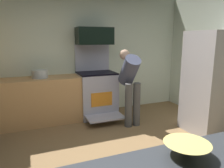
{
  "coord_description": "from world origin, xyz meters",
  "views": [
    {
      "loc": [
        -0.99,
        -2.25,
        1.63
      ],
      "look_at": [
        0.04,
        0.3,
        1.05
      ],
      "focal_mm": 34.15,
      "sensor_mm": 36.0,
      "label": 1
    }
  ],
  "objects_px": {
    "stock_pot": "(40,74)",
    "microwave": "(94,36)",
    "oven_range": "(97,93)",
    "person_cook": "(130,81)",
    "refrigerator": "(214,83)",
    "mixing_bowl_small": "(187,149)"
  },
  "relations": [
    {
      "from": "oven_range",
      "to": "refrigerator",
      "type": "xyz_separation_m",
      "value": [
        1.68,
        -1.49,
        0.37
      ]
    },
    {
      "from": "stock_pot",
      "to": "microwave",
      "type": "bearing_deg",
      "value": 4.07
    },
    {
      "from": "person_cook",
      "to": "refrigerator",
      "type": "bearing_deg",
      "value": -34.05
    },
    {
      "from": "refrigerator",
      "to": "mixing_bowl_small",
      "type": "xyz_separation_m",
      "value": [
        -2.11,
        -1.74,
        0.06
      ]
    },
    {
      "from": "oven_range",
      "to": "person_cook",
      "type": "xyz_separation_m",
      "value": [
        0.46,
        -0.67,
        0.34
      ]
    },
    {
      "from": "oven_range",
      "to": "refrigerator",
      "type": "height_order",
      "value": "refrigerator"
    },
    {
      "from": "person_cook",
      "to": "microwave",
      "type": "bearing_deg",
      "value": 120.92
    },
    {
      "from": "microwave",
      "to": "person_cook",
      "type": "bearing_deg",
      "value": -59.08
    },
    {
      "from": "oven_range",
      "to": "person_cook",
      "type": "distance_m",
      "value": 0.87
    },
    {
      "from": "microwave",
      "to": "refrigerator",
      "type": "relative_size",
      "value": 0.42
    },
    {
      "from": "refrigerator",
      "to": "mixing_bowl_small",
      "type": "height_order",
      "value": "refrigerator"
    },
    {
      "from": "mixing_bowl_small",
      "to": "stock_pot",
      "type": "height_order",
      "value": "stock_pot"
    },
    {
      "from": "refrigerator",
      "to": "stock_pot",
      "type": "bearing_deg",
      "value": 151.73
    },
    {
      "from": "refrigerator",
      "to": "stock_pot",
      "type": "distance_m",
      "value": 3.19
    },
    {
      "from": "refrigerator",
      "to": "person_cook",
      "type": "height_order",
      "value": "refrigerator"
    },
    {
      "from": "oven_range",
      "to": "stock_pot",
      "type": "relative_size",
      "value": 5.09
    },
    {
      "from": "microwave",
      "to": "mixing_bowl_small",
      "type": "bearing_deg",
      "value": -97.33
    },
    {
      "from": "oven_range",
      "to": "microwave",
      "type": "bearing_deg",
      "value": 90.0
    },
    {
      "from": "refrigerator",
      "to": "mixing_bowl_small",
      "type": "bearing_deg",
      "value": -140.42
    },
    {
      "from": "stock_pot",
      "to": "refrigerator",
      "type": "bearing_deg",
      "value": -28.27
    },
    {
      "from": "refrigerator",
      "to": "stock_pot",
      "type": "relative_size",
      "value": 5.93
    },
    {
      "from": "oven_range",
      "to": "person_cook",
      "type": "relative_size",
      "value": 1.06
    }
  ]
}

